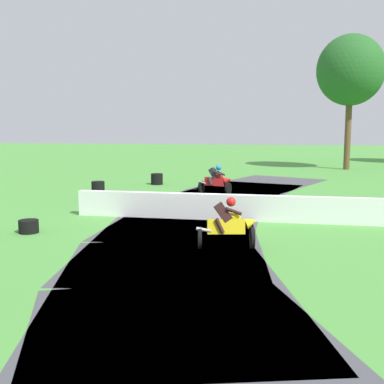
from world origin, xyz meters
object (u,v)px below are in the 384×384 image
object	(u,v)px
tire_stack_near	(157,179)
tire_stack_mid_b	(29,226)
motorcycle_chase_yellow	(229,224)
motorcycle_lead_red	(217,180)
tire_stack_mid_a	(98,190)

from	to	relation	value
tire_stack_near	tire_stack_mid_b	size ratio (longest dim) A/B	1.07
motorcycle_chase_yellow	tire_stack_near	bearing A→B (deg)	110.58
motorcycle_lead_red	tire_stack_mid_b	bearing A→B (deg)	-118.36
motorcycle_lead_red	motorcycle_chase_yellow	size ratio (longest dim) A/B	1.02
tire_stack_near	tire_stack_mid_a	world-z (taller)	tire_stack_mid_a
motorcycle_lead_red	tire_stack_near	world-z (taller)	motorcycle_lead_red
motorcycle_chase_yellow	tire_stack_mid_b	xyz separation A→B (m)	(-6.19, 0.92, -0.46)
motorcycle_lead_red	tire_stack_mid_b	xyz separation A→B (m)	(-4.86, -9.00, -0.46)
tire_stack_near	tire_stack_mid_a	xyz separation A→B (m)	(-1.39, -5.54, 0.10)
motorcycle_lead_red	tire_stack_near	xyz separation A→B (m)	(-3.60, 3.19, -0.36)
motorcycle_lead_red	motorcycle_chase_yellow	world-z (taller)	motorcycle_lead_red
motorcycle_chase_yellow	tire_stack_mid_a	distance (m)	9.86
tire_stack_mid_a	tire_stack_mid_b	distance (m)	6.65
tire_stack_near	motorcycle_lead_red	bearing A→B (deg)	-41.60
tire_stack_mid_a	tire_stack_mid_b	xyz separation A→B (m)	(0.12, -6.65, -0.20)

